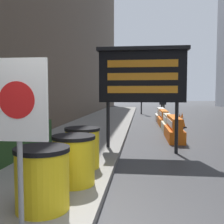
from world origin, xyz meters
TOP-DOWN VIEW (x-y plane):
  - hedge_strip at (-2.75, 3.29)m, footprint 0.90×4.55m
  - barrel_drum_foreground at (-0.74, 0.78)m, footprint 0.74×0.74m
  - barrel_drum_middle at (-0.57, 1.80)m, footprint 0.74×0.74m
  - barrel_drum_back at (-0.66, 2.82)m, footprint 0.74×0.74m
  - warning_sign at (-0.76, 0.16)m, footprint 0.67×0.08m
  - message_board at (0.60, 4.95)m, footprint 2.56×0.36m
  - jersey_barrier_orange_far at (1.78, 7.23)m, footprint 0.54×2.19m
  - jersey_barrier_cream at (1.78, 9.40)m, footprint 0.50×1.80m
  - jersey_barrier_orange_near at (1.78, 11.71)m, footprint 0.54×2.01m
  - jersey_barrier_white at (1.78, 13.89)m, footprint 0.63×1.74m
  - traffic_cone_near at (2.63, 10.90)m, footprint 0.42×0.42m
  - traffic_cone_mid at (2.47, 10.61)m, footprint 0.41×0.41m
  - traffic_light_near_curb at (0.58, 19.23)m, footprint 0.28×0.45m
  - pedestrian_worker at (2.24, 18.08)m, footprint 0.51×0.39m

SIDE VIEW (x-z plane):
  - jersey_barrier_cream at x=1.78m, z-range -0.05..0.72m
  - jersey_barrier_orange_near at x=1.78m, z-range -0.05..0.76m
  - jersey_barrier_white at x=1.78m, z-range -0.05..0.76m
  - traffic_cone_mid at x=2.47m, z-range -0.01..0.73m
  - traffic_cone_near at x=2.63m, z-range -0.01..0.75m
  - jersey_barrier_orange_far at x=1.78m, z-range -0.05..0.80m
  - hedge_strip at x=-2.75m, z-range 0.13..0.87m
  - barrel_drum_foreground at x=-0.74m, z-range 0.14..0.99m
  - barrel_drum_middle at x=-0.57m, z-range 0.14..0.99m
  - barrel_drum_back at x=-0.66m, z-range 0.14..0.99m
  - pedestrian_worker at x=2.24m, z-range 0.16..1.91m
  - warning_sign at x=-0.76m, z-range 0.52..2.47m
  - message_board at x=0.60m, z-range 0.70..3.70m
  - traffic_light_near_curb at x=0.58m, z-range 0.81..4.35m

